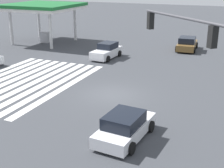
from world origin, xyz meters
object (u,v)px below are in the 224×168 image
Objects in this scene: traffic_signal_mast at (209,65)px; car_2 at (187,44)px; car_5 at (125,127)px; car_4 at (107,51)px.

car_2 is at bearing -33.45° from traffic_signal_mast.
car_5 is at bearing 178.53° from car_2.
car_5 is (22.05, 0.84, -0.05)m from car_2.
traffic_signal_mast is 1.54× the size of car_5.
traffic_signal_mast is 1.49× the size of car_2.
car_4 reaches higher than car_5.
traffic_signal_mast is 1.52× the size of car_4.
car_4 is at bearing -9.75° from traffic_signal_mast.
car_5 is at bearing 31.04° from car_4.
car_4 is (-16.63, -11.76, -4.07)m from traffic_signal_mast.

